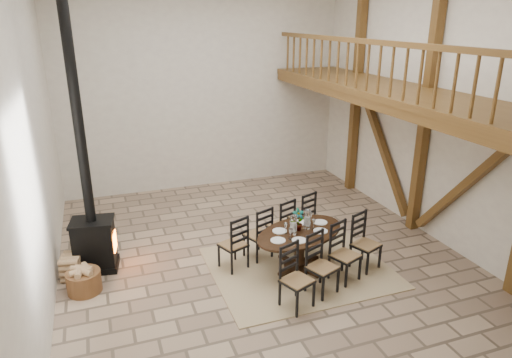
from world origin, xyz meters
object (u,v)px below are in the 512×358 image
object	(u,v)px
log_stack	(72,266)
log_basket	(84,281)
dining_table	(299,249)
wood_stove	(90,210)

from	to	relation	value
log_stack	log_basket	bearing A→B (deg)	-70.19
dining_table	log_basket	bearing A→B (deg)	150.26
dining_table	wood_stove	distance (m)	3.60
wood_stove	log_stack	size ratio (longest dim) A/B	10.28
dining_table	log_basket	distance (m)	3.57
wood_stove	log_basket	world-z (taller)	wood_stove
dining_table	log_stack	world-z (taller)	dining_table
dining_table	log_stack	size ratio (longest dim) A/B	5.52
log_stack	dining_table	bearing A→B (deg)	-15.15
log_basket	log_stack	bearing A→B (deg)	109.81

